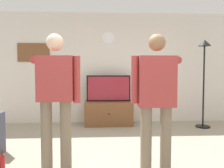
# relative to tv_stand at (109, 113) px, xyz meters

# --- Properties ---
(back_wall) EXTENTS (6.40, 0.10, 2.70)m
(back_wall) POSITION_rel_tv_stand_xyz_m (0.01, 0.35, 1.07)
(back_wall) COLOR silver
(back_wall) RESTS_ON ground_plane
(tv_stand) EXTENTS (1.12, 0.53, 0.56)m
(tv_stand) POSITION_rel_tv_stand_xyz_m (0.00, 0.00, 0.00)
(tv_stand) COLOR brown
(tv_stand) RESTS_ON ground_plane
(television) EXTENTS (1.03, 0.07, 0.61)m
(television) POSITION_rel_tv_stand_xyz_m (0.00, 0.05, 0.59)
(television) COLOR black
(television) RESTS_ON tv_stand
(wall_clock) EXTENTS (0.30, 0.03, 0.30)m
(wall_clock) POSITION_rel_tv_stand_xyz_m (0.00, 0.29, 1.81)
(wall_clock) COLOR white
(framed_picture) EXTENTS (0.76, 0.04, 0.45)m
(framed_picture) POSITION_rel_tv_stand_xyz_m (-1.80, 0.30, 1.44)
(framed_picture) COLOR brown
(floor_lamp) EXTENTS (0.32, 0.32, 1.97)m
(floor_lamp) POSITION_rel_tv_stand_xyz_m (2.13, -0.34, 1.13)
(floor_lamp) COLOR black
(floor_lamp) RESTS_ON ground_plane
(person_standing_nearer_lamp) EXTENTS (0.62, 0.78, 1.73)m
(person_standing_nearer_lamp) POSITION_rel_tv_stand_xyz_m (-0.75, -2.47, 0.71)
(person_standing_nearer_lamp) COLOR #7A6B56
(person_standing_nearer_lamp) RESTS_ON ground_plane
(person_standing_nearer_couch) EXTENTS (0.63, 0.78, 1.73)m
(person_standing_nearer_couch) POSITION_rel_tv_stand_xyz_m (0.50, -2.54, 0.71)
(person_standing_nearer_couch) COLOR #7A6B56
(person_standing_nearer_couch) RESTS_ON ground_plane
(beverage_bottle) EXTENTS (0.07, 0.07, 0.32)m
(beverage_bottle) POSITION_rel_tv_stand_xyz_m (-1.39, -2.55, -0.15)
(beverage_bottle) COLOR maroon
(beverage_bottle) RESTS_ON ground_plane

